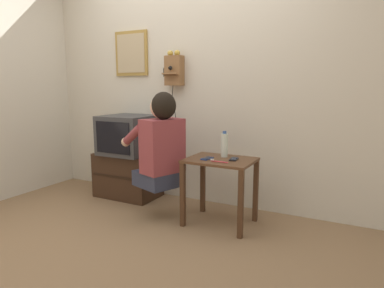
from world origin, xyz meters
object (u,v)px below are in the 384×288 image
object	(u,v)px
framed_picture	(131,53)
toothbrush	(218,161)
television	(128,135)
water_bottle	(224,145)
wall_phone_antique	(174,70)
cell_phone_held	(207,158)
cell_phone_spare	(234,159)
person	(161,143)

from	to	relation	value
framed_picture	toothbrush	world-z (taller)	framed_picture
television	water_bottle	distance (m)	1.18
wall_phone_antique	cell_phone_held	xyz separation A→B (m)	(0.61, -0.50, -0.79)
toothbrush	wall_phone_antique	bearing A→B (deg)	53.72
television	framed_picture	bearing A→B (deg)	114.39
television	cell_phone_spare	world-z (taller)	television
cell_phone_held	cell_phone_spare	world-z (taller)	same
wall_phone_antique	cell_phone_spare	distance (m)	1.22
wall_phone_antique	framed_picture	distance (m)	0.61
wall_phone_antique	cell_phone_held	world-z (taller)	wall_phone_antique
cell_phone_held	cell_phone_spare	xyz separation A→B (m)	(0.22, 0.08, 0.00)
person	framed_picture	bearing A→B (deg)	71.71
framed_picture	cell_phone_spare	world-z (taller)	framed_picture
person	toothbrush	world-z (taller)	person
television	cell_phone_spare	size ratio (longest dim) A/B	3.96
wall_phone_antique	toothbrush	distance (m)	1.22
framed_picture	water_bottle	world-z (taller)	framed_picture
wall_phone_antique	person	bearing A→B (deg)	-71.95
cell_phone_held	water_bottle	distance (m)	0.21
cell_phone_held	water_bottle	world-z (taller)	water_bottle
television	wall_phone_antique	size ratio (longest dim) A/B	0.71
person	water_bottle	size ratio (longest dim) A/B	3.71
cell_phone_held	cell_phone_spare	distance (m)	0.23
wall_phone_antique	framed_picture	bearing A→B (deg)	175.56
cell_phone_held	cell_phone_spare	bearing A→B (deg)	28.36
water_bottle	toothbrush	world-z (taller)	water_bottle
person	cell_phone_spare	xyz separation A→B (m)	(0.65, 0.15, -0.12)
cell_phone_spare	framed_picture	bearing A→B (deg)	154.82
person	television	size ratio (longest dim) A/B	1.67
toothbrush	person	bearing A→B (deg)	91.23
person	framed_picture	distance (m)	1.30
television	cell_phone_held	world-z (taller)	television
framed_picture	wall_phone_antique	bearing A→B (deg)	-4.44
person	water_bottle	bearing A→B (deg)	-45.70
television	water_bottle	size ratio (longest dim) A/B	2.22
toothbrush	water_bottle	bearing A→B (deg)	9.96
wall_phone_antique	water_bottle	size ratio (longest dim) A/B	3.15
television	person	bearing A→B (deg)	-29.51
television	cell_phone_held	bearing A→B (deg)	-15.34
cell_phone_held	person	bearing A→B (deg)	-162.21
cell_phone_spare	person	bearing A→B (deg)	-173.84
person	toothbrush	bearing A→B (deg)	-69.05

